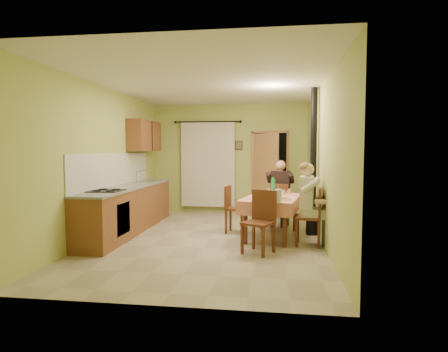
# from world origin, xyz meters

# --- Properties ---
(floor) EXTENTS (4.00, 6.00, 0.01)m
(floor) POSITION_xyz_m (0.00, 0.00, 0.00)
(floor) COLOR tan
(floor) RESTS_ON ground
(room_shell) EXTENTS (4.04, 6.04, 2.82)m
(room_shell) POSITION_xyz_m (0.00, 0.00, 1.82)
(room_shell) COLOR #B8C665
(room_shell) RESTS_ON ground
(kitchen_run) EXTENTS (0.64, 3.64, 1.56)m
(kitchen_run) POSITION_xyz_m (-1.71, 0.40, 0.48)
(kitchen_run) COLOR brown
(kitchen_run) RESTS_ON ground
(upper_cabinets) EXTENTS (0.35, 1.40, 0.70)m
(upper_cabinets) POSITION_xyz_m (-1.82, 1.70, 1.95)
(upper_cabinets) COLOR brown
(upper_cabinets) RESTS_ON room_shell
(curtain) EXTENTS (1.70, 0.07, 2.22)m
(curtain) POSITION_xyz_m (-0.55, 2.90, 1.26)
(curtain) COLOR black
(curtain) RESTS_ON ground
(doorway) EXTENTS (0.96, 0.59, 2.15)m
(doorway) POSITION_xyz_m (1.00, 2.84, 1.05)
(doorway) COLOR black
(doorway) RESTS_ON ground
(dining_table) EXTENTS (1.22, 1.72, 0.76)m
(dining_table) POSITION_xyz_m (1.13, 0.27, 0.38)
(dining_table) COLOR #E78E7A
(dining_table) RESTS_ON ground
(tableware) EXTENTS (0.72, 1.64, 0.33)m
(tableware) POSITION_xyz_m (1.14, 0.17, 0.81)
(tableware) COLOR white
(tableware) RESTS_ON dining_table
(chair_far) EXTENTS (0.42, 0.42, 0.92)m
(chair_far) POSITION_xyz_m (1.29, 1.29, 0.29)
(chair_far) COLOR #5C2D19
(chair_far) RESTS_ON ground
(chair_near) EXTENTS (0.57, 0.57, 0.99)m
(chair_near) POSITION_xyz_m (0.93, -0.84, 0.29)
(chair_near) COLOR #5C2D19
(chair_near) RESTS_ON ground
(chair_right) EXTENTS (0.48, 0.48, 0.98)m
(chair_right) POSITION_xyz_m (1.76, -0.24, 0.29)
(chair_right) COLOR #5C2D19
(chair_right) RESTS_ON ground
(chair_left) EXTENTS (0.43, 0.43, 0.93)m
(chair_left) POSITION_xyz_m (0.41, 0.55, 0.29)
(chair_left) COLOR #5C2D19
(chair_left) RESTS_ON ground
(man_far) EXTENTS (0.62, 0.52, 1.39)m
(man_far) POSITION_xyz_m (1.29, 1.30, 0.88)
(man_far) COLOR black
(man_far) RESTS_ON chair_far
(man_right) EXTENTS (0.51, 0.62, 1.39)m
(man_right) POSITION_xyz_m (1.75, -0.24, 0.88)
(man_right) COLOR beige
(man_right) RESTS_ON chair_right
(stove_flue) EXTENTS (0.24, 0.24, 2.80)m
(stove_flue) POSITION_xyz_m (1.90, 0.60, 1.02)
(stove_flue) COLOR black
(stove_flue) RESTS_ON ground
(picture_back) EXTENTS (0.19, 0.03, 0.23)m
(picture_back) POSITION_xyz_m (0.25, 2.97, 1.75)
(picture_back) COLOR black
(picture_back) RESTS_ON room_shell
(picture_right) EXTENTS (0.03, 0.31, 0.21)m
(picture_right) POSITION_xyz_m (1.97, 1.20, 1.85)
(picture_right) COLOR brown
(picture_right) RESTS_ON room_shell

